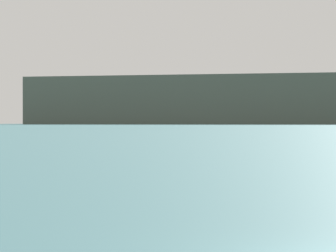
{
  "coord_description": "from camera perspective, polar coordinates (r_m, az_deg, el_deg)",
  "views": [
    {
      "loc": [
        -3.97,
        -10.84,
        2.38
      ],
      "look_at": [
        -2.04,
        11.25,
        2.25
      ],
      "focal_mm": 74.32,
      "sensor_mm": 36.0,
      "label": 1
    }
  ],
  "objects": []
}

